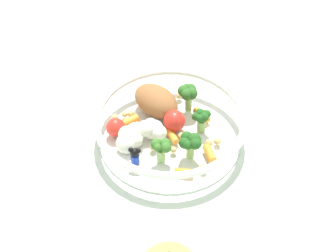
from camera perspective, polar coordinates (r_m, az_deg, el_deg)
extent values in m
plane|color=silver|center=(0.73, 0.26, -1.43)|extent=(2.40, 2.40, 0.00)
cylinder|color=white|center=(0.73, 0.00, -1.18)|extent=(0.22, 0.22, 0.01)
torus|color=white|center=(0.70, 0.00, 0.98)|extent=(0.23, 0.23, 0.01)
ellipsoid|color=#935B33|center=(0.75, -1.43, 3.00)|extent=(0.07, 0.09, 0.04)
cylinder|color=#8EB766|center=(0.68, -0.85, -3.49)|extent=(0.01, 0.01, 0.02)
sphere|color=#386B28|center=(0.66, -1.27, -2.58)|extent=(0.01, 0.01, 0.01)
sphere|color=#386B28|center=(0.66, -0.25, -2.59)|extent=(0.02, 0.02, 0.02)
sphere|color=#386B28|center=(0.67, -0.30, -2.18)|extent=(0.02, 0.02, 0.02)
sphere|color=#386B28|center=(0.67, -0.93, -2.16)|extent=(0.01, 0.01, 0.01)
sphere|color=#386B28|center=(0.67, -1.46, -2.17)|extent=(0.02, 0.02, 0.02)
cylinder|color=#8EB766|center=(0.69, 2.67, -2.99)|extent=(0.01, 0.01, 0.02)
sphere|color=#23561E|center=(0.67, 2.38, -2.26)|extent=(0.01, 0.01, 0.01)
sphere|color=#23561E|center=(0.67, 3.26, -2.09)|extent=(0.02, 0.02, 0.02)
sphere|color=#23561E|center=(0.67, 3.17, -1.64)|extent=(0.02, 0.02, 0.02)
sphere|color=#23561E|center=(0.68, 3.05, -1.35)|extent=(0.01, 0.01, 0.01)
sphere|color=#23561E|center=(0.68, 2.24, -1.34)|extent=(0.02, 0.02, 0.02)
sphere|color=#23561E|center=(0.67, 2.00, -2.03)|extent=(0.02, 0.02, 0.02)
cylinder|color=#7FAD5B|center=(0.73, 3.99, 0.11)|extent=(0.01, 0.01, 0.02)
sphere|color=#23561E|center=(0.70, 3.78, 0.92)|extent=(0.01, 0.01, 0.01)
sphere|color=#23561E|center=(0.71, 4.33, 1.07)|extent=(0.01, 0.01, 0.01)
sphere|color=#23561E|center=(0.71, 4.64, 1.42)|extent=(0.01, 0.01, 0.01)
sphere|color=#23561E|center=(0.72, 4.30, 1.43)|extent=(0.01, 0.01, 0.01)
sphere|color=#23561E|center=(0.72, 3.81, 1.53)|extent=(0.01, 0.01, 0.01)
sphere|color=#23561E|center=(0.71, 3.40, 1.13)|extent=(0.01, 0.01, 0.01)
cylinder|color=#8EB766|center=(0.76, 2.23, 2.76)|extent=(0.01, 0.01, 0.02)
sphere|color=#2D6023|center=(0.74, 2.02, 3.87)|extent=(0.02, 0.02, 0.02)
sphere|color=#2D6023|center=(0.74, 2.81, 3.90)|extent=(0.02, 0.02, 0.02)
sphere|color=#2D6023|center=(0.74, 2.79, 4.36)|extent=(0.02, 0.02, 0.02)
sphere|color=#2D6023|center=(0.75, 2.24, 4.57)|extent=(0.01, 0.01, 0.01)
sphere|color=#2D6023|center=(0.74, 1.85, 4.21)|extent=(0.02, 0.02, 0.02)
sphere|color=silver|center=(0.70, -5.01, -2.09)|extent=(0.03, 0.03, 0.03)
sphere|color=silver|center=(0.70, -3.79, -1.69)|extent=(0.02, 0.02, 0.02)
sphere|color=silver|center=(0.71, -3.96, -0.66)|extent=(0.03, 0.03, 0.03)
sphere|color=silver|center=(0.70, -4.89, -1.03)|extent=(0.03, 0.03, 0.03)
sphere|color=white|center=(0.71, -2.00, -0.77)|extent=(0.02, 0.02, 0.02)
sphere|color=white|center=(0.71, -1.03, -0.81)|extent=(0.02, 0.02, 0.02)
sphere|color=white|center=(0.71, -1.59, -0.26)|extent=(0.03, 0.03, 0.03)
sphere|color=white|center=(0.71, -2.08, 0.14)|extent=(0.02, 0.02, 0.02)
sphere|color=white|center=(0.71, -2.71, -0.32)|extent=(0.03, 0.03, 0.03)
cube|color=yellow|center=(0.69, -3.90, -4.49)|extent=(0.02, 0.02, 0.00)
cylinder|color=#1933B2|center=(0.68, -3.94, -3.93)|extent=(0.02, 0.02, 0.02)
sphere|color=black|center=(0.67, -4.00, -3.16)|extent=(0.01, 0.01, 0.01)
sphere|color=black|center=(0.67, -4.47, -2.85)|extent=(0.01, 0.01, 0.01)
sphere|color=black|center=(0.66, -3.56, -2.97)|extent=(0.01, 0.01, 0.01)
cylinder|color=orange|center=(0.67, 1.93, -5.46)|extent=(0.02, 0.03, 0.01)
cylinder|color=orange|center=(0.74, -4.64, 0.56)|extent=(0.03, 0.02, 0.01)
cylinder|color=orange|center=(0.72, 0.48, -1.16)|extent=(0.03, 0.03, 0.01)
cylinder|color=orange|center=(0.69, 4.98, -3.26)|extent=(0.03, 0.03, 0.01)
cylinder|color=orange|center=(0.75, 4.03, 1.33)|extent=(0.02, 0.03, 0.01)
sphere|color=red|center=(0.72, -6.27, -0.15)|extent=(0.03, 0.03, 0.03)
sphere|color=red|center=(0.72, 0.48, 0.74)|extent=(0.03, 0.03, 0.03)
sphere|color=tan|center=(0.72, 1.62, -1.13)|extent=(0.01, 0.01, 0.01)
sphere|color=#D1B775|center=(0.71, 5.91, -1.79)|extent=(0.01, 0.01, 0.01)
sphere|color=tan|center=(0.68, 4.21, -4.94)|extent=(0.01, 0.01, 0.01)
sphere|color=tan|center=(0.70, 0.65, -2.84)|extent=(0.01, 0.01, 0.01)
sphere|color=#D1B775|center=(0.70, -1.78, -2.52)|extent=(0.01, 0.01, 0.01)
sphere|color=tan|center=(0.75, -6.37, 1.00)|extent=(0.01, 0.01, 0.01)
sphere|color=#D1B775|center=(0.75, -5.05, 1.56)|extent=(0.01, 0.01, 0.01)
sphere|color=#D1B775|center=(0.78, 1.36, 3.60)|extent=(0.01, 0.01, 0.01)
sphere|color=tan|center=(0.71, 4.91, -2.00)|extent=(0.01, 0.01, 0.01)
sphere|color=#D1B775|center=(0.73, -4.22, -0.32)|extent=(0.01, 0.01, 0.01)
sphere|color=tan|center=(0.78, -1.29, 3.89)|extent=(0.01, 0.01, 0.01)
sphere|color=#D1B775|center=(0.74, 1.36, 1.06)|extent=(0.01, 0.01, 0.01)
sphere|color=#D1B775|center=(0.75, -4.45, 1.50)|extent=(0.01, 0.01, 0.01)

